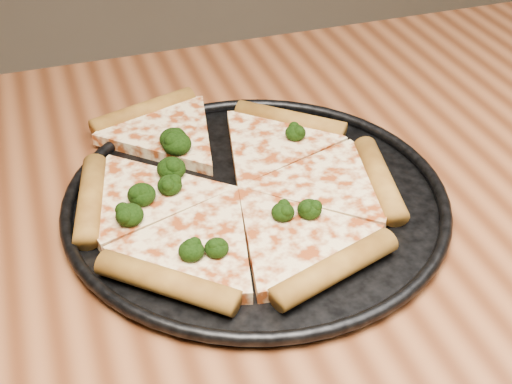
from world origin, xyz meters
name	(u,v)px	position (x,y,z in m)	size (l,w,h in m)	color
dining_table	(312,324)	(0.00, 0.00, 0.66)	(1.20, 0.90, 0.75)	brown
pizza_pan	(256,199)	(-0.03, 0.08, 0.76)	(0.37, 0.37, 0.02)	black
pizza	(234,185)	(-0.05, 0.10, 0.77)	(0.32, 0.37, 0.02)	#FFDB9C
broccoli_florets	(191,179)	(-0.09, 0.11, 0.78)	(0.22, 0.20, 0.02)	black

